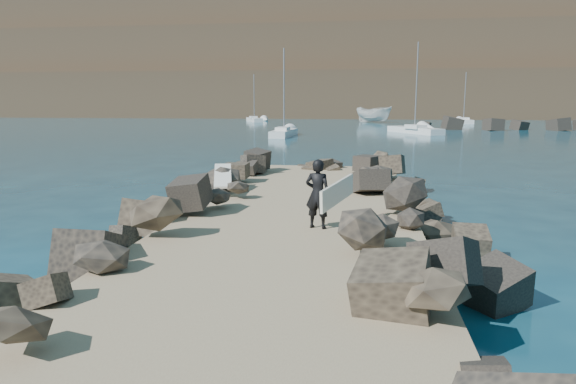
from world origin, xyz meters
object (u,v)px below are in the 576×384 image
object	(u,v)px
surfboard_resting	(223,179)
surfer_with_board	(321,194)
boat_imported	(374,114)
sailboat_d	(463,121)

from	to	relation	value
surfboard_resting	surfer_with_board	distance (m)	5.49
surfboard_resting	surfer_with_board	world-z (taller)	surfer_with_board
boat_imported	surfer_with_board	world-z (taller)	boat_imported
surfboard_resting	sailboat_d	distance (m)	72.83
boat_imported	sailboat_d	bearing A→B (deg)	-62.06
boat_imported	surfer_with_board	bearing A→B (deg)	-145.20
sailboat_d	boat_imported	bearing A→B (deg)	171.05
surfer_with_board	sailboat_d	world-z (taller)	sailboat_d
surfer_with_board	sailboat_d	bearing A→B (deg)	77.17
surfer_with_board	surfboard_resting	bearing A→B (deg)	129.30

